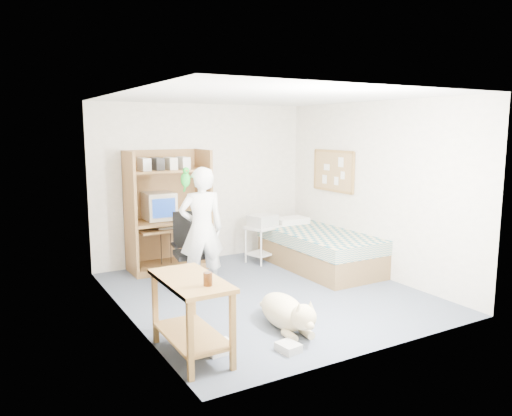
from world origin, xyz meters
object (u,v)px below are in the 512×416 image
at_px(bed, 319,249).
at_px(side_desk, 191,305).
at_px(office_chair, 190,259).
at_px(printer_cart, 263,238).
at_px(person, 202,229).
at_px(dog, 286,312).
at_px(computer_hutch, 168,215).

xyz_separation_m(bed, side_desk, (-2.85, -1.82, 0.21)).
height_order(office_chair, printer_cart, office_chair).
xyz_separation_m(office_chair, person, (0.04, -0.30, 0.47)).
distance_m(person, printer_cart, 1.66).
bearing_deg(bed, printer_cart, 128.90).
bearing_deg(dog, printer_cart, 69.90).
relative_size(office_chair, dog, 0.85).
bearing_deg(printer_cart, bed, -68.10).
relative_size(bed, printer_cart, 3.44).
distance_m(computer_hutch, side_desk, 3.08).
bearing_deg(computer_hutch, bed, -29.29).
bearing_deg(side_desk, printer_cart, 48.10).
bearing_deg(dog, side_desk, -170.60).
xyz_separation_m(side_desk, dog, (1.11, 0.08, -0.31)).
bearing_deg(bed, office_chair, 173.67).
distance_m(side_desk, printer_cart, 3.40).
bearing_deg(dog, office_chair, 103.33).
relative_size(computer_hutch, printer_cart, 3.07).
xyz_separation_m(computer_hutch, dog, (0.26, -2.86, -0.63)).
bearing_deg(person, side_desk, 72.22).
bearing_deg(computer_hutch, dog, -84.76).
height_order(person, dog, person).
relative_size(side_desk, office_chair, 1.02).
height_order(bed, office_chair, office_chair).
xyz_separation_m(person, printer_cart, (1.40, 0.80, -0.43)).
xyz_separation_m(side_desk, office_chair, (0.83, 2.04, -0.14)).
xyz_separation_m(bed, office_chair, (-2.02, 0.22, 0.06)).
distance_m(office_chair, person, 0.56).
bearing_deg(computer_hutch, printer_cart, -15.92).
xyz_separation_m(computer_hutch, office_chair, (-0.02, -0.90, -0.47)).
distance_m(computer_hutch, dog, 2.94).
bearing_deg(person, office_chair, -73.22).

